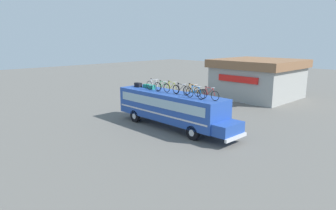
# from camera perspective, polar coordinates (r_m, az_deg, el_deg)

# --- Properties ---
(ground_plane) EXTENTS (120.00, 120.00, 0.00)m
(ground_plane) POSITION_cam_1_polar(r_m,az_deg,el_deg) (24.77, 0.37, -4.12)
(ground_plane) COLOR #605E59
(bus) EXTENTS (11.39, 2.55, 2.83)m
(bus) POSITION_cam_1_polar(r_m,az_deg,el_deg) (24.20, 0.73, -0.37)
(bus) COLOR #23479E
(bus) RESTS_ON ground
(luggage_bag_1) EXTENTS (0.67, 0.38, 0.37)m
(luggage_bag_1) POSITION_cam_1_polar(r_m,az_deg,el_deg) (27.11, -5.61, 3.78)
(luggage_bag_1) COLOR black
(luggage_bag_1) RESTS_ON bus
(luggage_bag_2) EXTENTS (0.76, 0.42, 0.29)m
(luggage_bag_2) POSITION_cam_1_polar(r_m,az_deg,el_deg) (26.67, -3.88, 3.58)
(luggage_bag_2) COLOR #1E7F66
(luggage_bag_2) RESTS_ON bus
(luggage_bag_3) EXTENTS (0.53, 0.36, 0.35)m
(luggage_bag_3) POSITION_cam_1_polar(r_m,az_deg,el_deg) (25.85, -3.04, 3.39)
(luggage_bag_3) COLOR #1E7F66
(luggage_bag_3) RESTS_ON bus
(rooftop_bicycle_1) EXTENTS (1.74, 0.44, 0.98)m
(rooftop_bicycle_1) POSITION_cam_1_polar(r_m,az_deg,el_deg) (25.12, -2.75, 3.66)
(rooftop_bicycle_1) COLOR black
(rooftop_bicycle_1) RESTS_ON bus
(rooftop_bicycle_2) EXTENTS (1.64, 0.44, 0.91)m
(rooftop_bicycle_2) POSITION_cam_1_polar(r_m,az_deg,el_deg) (24.55, -1.03, 3.40)
(rooftop_bicycle_2) COLOR black
(rooftop_bicycle_2) RESTS_ON bus
(rooftop_bicycle_3) EXTENTS (1.77, 0.44, 0.96)m
(rooftop_bicycle_3) POSITION_cam_1_polar(r_m,az_deg,el_deg) (23.84, 0.61, 3.19)
(rooftop_bicycle_3) COLOR black
(rooftop_bicycle_3) RESTS_ON bus
(rooftop_bicycle_4) EXTENTS (1.75, 0.44, 0.87)m
(rooftop_bicycle_4) POSITION_cam_1_polar(r_m,az_deg,el_deg) (23.30, 2.43, 2.89)
(rooftop_bicycle_4) COLOR black
(rooftop_bicycle_4) RESTS_ON bus
(rooftop_bicycle_5) EXTENTS (1.73, 0.44, 0.93)m
(rooftop_bicycle_5) POSITION_cam_1_polar(r_m,az_deg,el_deg) (22.84, 4.55, 2.72)
(rooftop_bicycle_5) COLOR black
(rooftop_bicycle_5) RESTS_ON bus
(rooftop_bicycle_6) EXTENTS (1.80, 0.44, 0.96)m
(rooftop_bicycle_6) POSITION_cam_1_polar(r_m,az_deg,el_deg) (21.75, 5.12, 2.26)
(rooftop_bicycle_6) COLOR black
(rooftop_bicycle_6) RESTS_ON bus
(rooftop_bicycle_7) EXTENTS (1.75, 0.44, 0.93)m
(rooftop_bicycle_7) POSITION_cam_1_polar(r_m,az_deg,el_deg) (21.40, 7.67, 2.00)
(rooftop_bicycle_7) COLOR black
(rooftop_bicycle_7) RESTS_ON bus
(roadside_building) EXTENTS (9.05, 9.15, 4.61)m
(roadside_building) POSITION_cam_1_polar(r_m,az_deg,el_deg) (38.32, 16.45, 4.85)
(roadside_building) COLOR #9E9E99
(roadside_building) RESTS_ON ground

